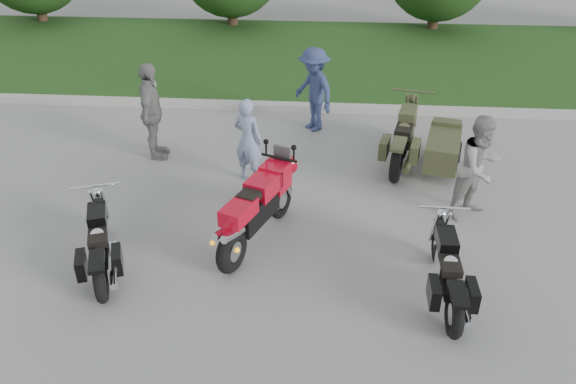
# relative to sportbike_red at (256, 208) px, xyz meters

# --- Properties ---
(ground) EXTENTS (80.00, 80.00, 0.00)m
(ground) POSITION_rel_sportbike_red_xyz_m (0.49, -0.52, -0.63)
(ground) COLOR #969691
(ground) RESTS_ON ground
(curb) EXTENTS (60.00, 0.30, 0.15)m
(curb) POSITION_rel_sportbike_red_xyz_m (0.49, 5.48, -0.55)
(curb) COLOR #ABA9A1
(curb) RESTS_ON ground
(grass_strip) EXTENTS (60.00, 8.00, 0.14)m
(grass_strip) POSITION_rel_sportbike_red_xyz_m (0.49, 9.63, -0.56)
(grass_strip) COLOR #2B4F1B
(grass_strip) RESTS_ON ground
(sportbike_red) EXTENTS (1.00, 2.16, 1.07)m
(sportbike_red) POSITION_rel_sportbike_red_xyz_m (0.00, 0.00, 0.00)
(sportbike_red) COLOR black
(sportbike_red) RESTS_ON ground
(cruiser_left) EXTENTS (0.87, 2.01, 0.80)m
(cruiser_left) POSITION_rel_sportbike_red_xyz_m (-2.12, -0.83, -0.22)
(cruiser_left) COLOR black
(cruiser_left) RESTS_ON ground
(cruiser_right) EXTENTS (0.35, 2.08, 0.80)m
(cruiser_right) POSITION_rel_sportbike_red_xyz_m (2.69, -1.09, -0.22)
(cruiser_right) COLOR black
(cruiser_right) RESTS_ON ground
(cruiser_sidecar) EXTENTS (1.55, 2.47, 0.97)m
(cruiser_sidecar) POSITION_rel_sportbike_red_xyz_m (2.91, 2.80, -0.18)
(cruiser_sidecar) COLOR black
(cruiser_sidecar) RESTS_ON ground
(person_stripe) EXTENTS (0.68, 0.59, 1.58)m
(person_stripe) POSITION_rel_sportbike_red_xyz_m (-0.40, 2.02, 0.16)
(person_stripe) COLOR #848FB3
(person_stripe) RESTS_ON ground
(person_grey) EXTENTS (1.08, 1.05, 1.75)m
(person_grey) POSITION_rel_sportbike_red_xyz_m (3.48, 1.11, 0.25)
(person_grey) COLOR gray
(person_grey) RESTS_ON ground
(person_denim) EXTENTS (1.26, 1.34, 1.82)m
(person_denim) POSITION_rel_sportbike_red_xyz_m (0.69, 4.40, 0.28)
(person_denim) COLOR navy
(person_denim) RESTS_ON ground
(person_back) EXTENTS (0.59, 1.17, 1.91)m
(person_back) POSITION_rel_sportbike_red_xyz_m (-2.37, 2.79, 0.33)
(person_back) COLOR gray
(person_back) RESTS_ON ground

